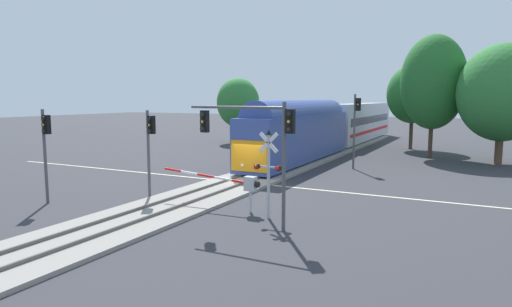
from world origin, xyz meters
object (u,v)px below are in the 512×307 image
at_px(crossing_gate_near, 239,183).
at_px(traffic_signal_median, 150,140).
at_px(crossing_gate_far, 245,149).
at_px(crossing_signal_mast, 268,165).
at_px(traffic_signal_far_side, 356,119).
at_px(oak_far_right, 433,82).
at_px(pine_left_background, 238,103).
at_px(elm_centre_background, 413,94).
at_px(commuter_train, 335,125).
at_px(traffic_signal_near_right, 255,133).
at_px(traffic_signal_near_left, 45,141).
at_px(maple_right_background, 503,93).

relative_size(crossing_gate_near, traffic_signal_median, 1.17).
bearing_deg(crossing_gate_far, crossing_signal_mast, -57.79).
distance_m(traffic_signal_far_side, oak_far_right, 11.45).
distance_m(crossing_gate_far, traffic_signal_far_side, 9.36).
relative_size(crossing_signal_mast, crossing_gate_far, 0.74).
xyz_separation_m(crossing_gate_far, pine_left_background, (-9.85, 16.42, 3.61)).
bearing_deg(crossing_gate_near, elm_centre_background, 83.35).
distance_m(commuter_train, crossing_gate_near, 27.47).
xyz_separation_m(pine_left_background, elm_centre_background, (20.52, 2.39, 1.00)).
xyz_separation_m(traffic_signal_near_right, elm_centre_background, (1.79, 34.27, 1.89)).
height_order(traffic_signal_far_side, oak_far_right, oak_far_right).
relative_size(commuter_train, oak_far_right, 3.71).
bearing_deg(elm_centre_background, commuter_train, -145.40).
distance_m(crossing_gate_near, crossing_signal_mast, 2.27).
bearing_deg(commuter_train, crossing_gate_far, -104.11).
xyz_separation_m(traffic_signal_median, pine_left_background, (-11.07, 29.71, 1.71)).
height_order(crossing_gate_near, pine_left_background, pine_left_background).
bearing_deg(traffic_signal_median, pine_left_background, 110.44).
height_order(traffic_signal_near_left, elm_centre_background, elm_centre_background).
bearing_deg(traffic_signal_far_side, crossing_gate_far, -165.17).
distance_m(commuter_train, traffic_signal_far_side, 12.72).
relative_size(traffic_signal_near_left, elm_centre_background, 0.55).
xyz_separation_m(crossing_signal_mast, traffic_signal_near_right, (0.08, -1.49, 1.60)).
bearing_deg(traffic_signal_near_left, traffic_signal_median, 39.06).
bearing_deg(oak_far_right, traffic_signal_near_left, -119.27).
bearing_deg(elm_centre_background, traffic_signal_near_right, -92.99).
relative_size(maple_right_background, elm_centre_background, 1.10).
bearing_deg(crossing_gate_near, pine_left_background, 119.37).
bearing_deg(oak_far_right, crossing_gate_near, -103.98).
distance_m(traffic_signal_near_left, oak_far_right, 33.43).
bearing_deg(traffic_signal_median, traffic_signal_far_side, 64.38).
bearing_deg(crossing_gate_near, traffic_signal_near_right, -46.82).
relative_size(commuter_train, crossing_gate_near, 7.35).
height_order(crossing_gate_far, traffic_signal_median, traffic_signal_median).
height_order(commuter_train, elm_centre_background, elm_centre_background).
relative_size(traffic_signal_far_side, traffic_signal_median, 1.19).
distance_m(maple_right_background, oak_far_right, 6.06).
bearing_deg(traffic_signal_near_left, crossing_gate_far, 80.04).
relative_size(crossing_signal_mast, traffic_signal_near_right, 0.76).
relative_size(traffic_signal_near_right, traffic_signal_median, 1.10).
height_order(maple_right_background, elm_centre_background, maple_right_background).
distance_m(crossing_gate_far, pine_left_background, 19.48).
height_order(crossing_gate_far, pine_left_background, pine_left_background).
distance_m(traffic_signal_near_right, traffic_signal_median, 7.99).
height_order(crossing_signal_mast, pine_left_background, pine_left_background).
bearing_deg(traffic_signal_near_right, oak_far_right, 80.93).
height_order(commuter_train, traffic_signal_median, commuter_train).
height_order(commuter_train, maple_right_background, maple_right_background).
height_order(traffic_signal_near_right, elm_centre_background, elm_centre_background).
xyz_separation_m(crossing_gate_far, oak_far_right, (13.32, 12.32, 5.66)).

